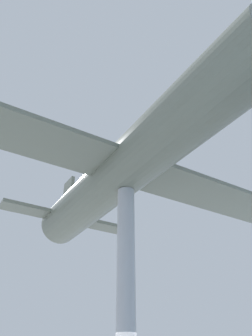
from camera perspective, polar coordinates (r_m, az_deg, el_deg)
The scene contains 2 objects.
support_pylon_central at distance 10.96m, azimuth 0.00°, elevation -20.93°, with size 0.61×0.61×7.24m.
suspended_airplane at distance 12.50m, azimuth 0.59°, elevation 0.56°, with size 20.48×15.38×3.40m.
Camera 1 is at (8.28, 6.87, 1.52)m, focal length 35.00 mm.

